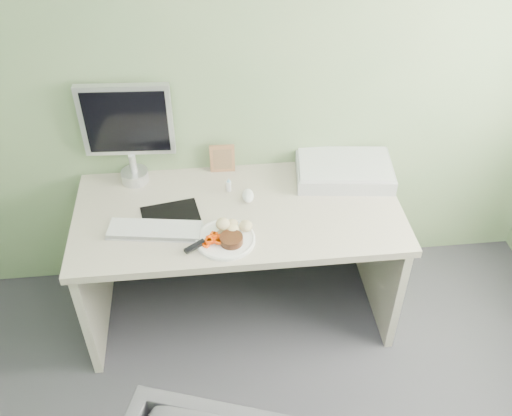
{
  "coord_description": "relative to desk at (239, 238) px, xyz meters",
  "views": [
    {
      "loc": [
        -0.14,
        -0.5,
        2.52
      ],
      "look_at": [
        0.07,
        1.5,
        0.84
      ],
      "focal_mm": 40.0,
      "sensor_mm": 36.0,
      "label": 1
    }
  ],
  "objects": [
    {
      "name": "wall_back",
      "position": [
        0.0,
        0.38,
        0.8
      ],
      "size": [
        3.5,
        0.0,
        3.5
      ],
      "primitive_type": "plane",
      "rotation": [
        1.57,
        0.0,
        0.0
      ],
      "color": "gray",
      "rests_on": "floor"
    },
    {
      "name": "monitor",
      "position": [
        -0.51,
        0.31,
        0.49
      ],
      "size": [
        0.45,
        0.14,
        0.54
      ],
      "rotation": [
        0.0,
        0.0,
        -0.06
      ],
      "color": "silver",
      "rests_on": "desk"
    },
    {
      "name": "steak",
      "position": [
        -0.05,
        -0.24,
        0.21
      ],
      "size": [
        0.12,
        0.12,
        0.03
      ],
      "primitive_type": "cylinder",
      "rotation": [
        0.0,
        0.0,
        -0.17
      ],
      "color": "black",
      "rests_on": "plate"
    },
    {
      "name": "eyedrop_bottle",
      "position": [
        -0.04,
        0.16,
        0.22
      ],
      "size": [
        0.03,
        0.03,
        0.08
      ],
      "color": "white",
      "rests_on": "desk"
    },
    {
      "name": "computer_mouse",
      "position": [
        0.06,
        0.09,
        0.2
      ],
      "size": [
        0.06,
        0.11,
        0.04
      ],
      "primitive_type": "ellipsoid",
      "rotation": [
        0.0,
        0.0,
        -0.02
      ],
      "color": "white",
      "rests_on": "desk"
    },
    {
      "name": "plate",
      "position": [
        -0.08,
        -0.21,
        0.19
      ],
      "size": [
        0.28,
        0.28,
        0.01
      ],
      "primitive_type": "cylinder",
      "color": "white",
      "rests_on": "desk"
    },
    {
      "name": "keyboard",
      "position": [
        -0.4,
        -0.12,
        0.2
      ],
      "size": [
        0.44,
        0.19,
        0.02
      ],
      "primitive_type": "cube",
      "rotation": [
        0.0,
        0.0,
        -0.16
      ],
      "color": "white",
      "rests_on": "desk"
    },
    {
      "name": "mousepad",
      "position": [
        -0.33,
        -0.03,
        0.18
      ],
      "size": [
        0.31,
        0.28,
        0.0
      ],
      "primitive_type": "cube",
      "rotation": [
        0.0,
        0.0,
        0.17
      ],
      "color": "black",
      "rests_on": "desk"
    },
    {
      "name": "steak_knife",
      "position": [
        -0.18,
        -0.24,
        0.21
      ],
      "size": [
        0.24,
        0.18,
        0.02
      ],
      "rotation": [
        0.0,
        0.0,
        0.61
      ],
      "color": "silver",
      "rests_on": "plate"
    },
    {
      "name": "photo_frame",
      "position": [
        -0.06,
        0.33,
        0.26
      ],
      "size": [
        0.13,
        0.02,
        0.16
      ],
      "primitive_type": "cube",
      "rotation": [
        0.0,
        0.0,
        -0.03
      ],
      "color": "#A96F4F",
      "rests_on": "desk"
    },
    {
      "name": "potato_pile",
      "position": [
        -0.04,
        -0.16,
        0.23
      ],
      "size": [
        0.13,
        0.1,
        0.07
      ],
      "primitive_type": "ellipsoid",
      "rotation": [
        0.0,
        0.0,
        0.11
      ],
      "color": "tan",
      "rests_on": "plate"
    },
    {
      "name": "desk",
      "position": [
        0.0,
        0.0,
        0.0
      ],
      "size": [
        1.6,
        0.75,
        0.73
      ],
      "color": "beige",
      "rests_on": "floor"
    },
    {
      "name": "scanner",
      "position": [
        0.57,
        0.21,
        0.22
      ],
      "size": [
        0.53,
        0.39,
        0.08
      ],
      "primitive_type": "cube",
      "rotation": [
        0.0,
        0.0,
        -0.12
      ],
      "color": "#B1B3B8",
      "rests_on": "desk"
    },
    {
      "name": "carrot_heap",
      "position": [
        -0.14,
        -0.23,
        0.22
      ],
      "size": [
        0.08,
        0.08,
        0.05
      ],
      "primitive_type": "cube",
      "rotation": [
        0.0,
        0.0,
        -0.22
      ],
      "color": "#FF4505",
      "rests_on": "plate"
    }
  ]
}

